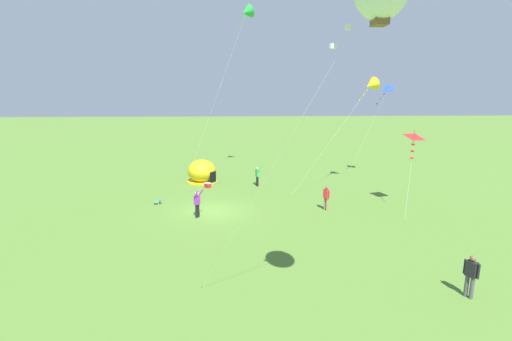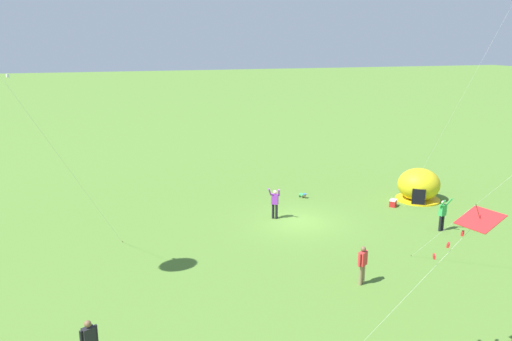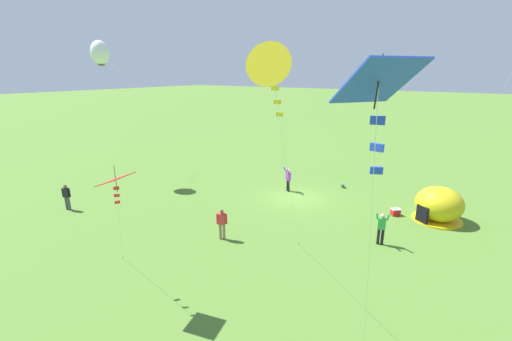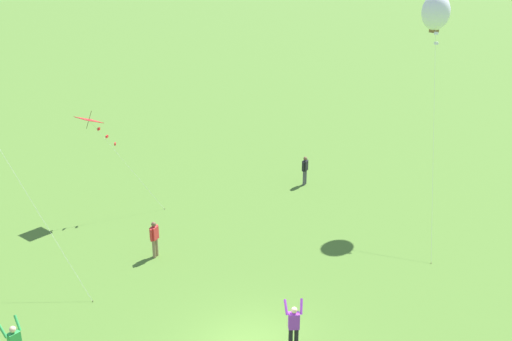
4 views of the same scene
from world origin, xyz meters
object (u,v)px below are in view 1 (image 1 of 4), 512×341
at_px(person_watching_sky, 326,197).
at_px(person_near_tent, 257,175).
at_px(person_strolling, 471,274).
at_px(kite_green, 247,12).
at_px(cooler_box, 208,185).
at_px(person_flying_kite, 197,203).
at_px(kite_red, 414,139).
at_px(kite_blue, 387,91).
at_px(popup_tent, 202,171).
at_px(toddler_crawling, 158,202).
at_px(kite_yellow, 371,85).

distance_m(person_watching_sky, person_near_tent, 8.32).
bearing_deg(person_strolling, kite_green, -162.99).
distance_m(cooler_box, kite_green, 17.07).
bearing_deg(person_near_tent, person_strolling, 20.21).
bearing_deg(person_strolling, cooler_box, -148.31).
height_order(person_flying_kite, person_near_tent, same).
bearing_deg(kite_red, kite_blue, 166.72).
height_order(popup_tent, person_watching_sky, popup_tent).
bearing_deg(kite_red, kite_green, -139.94).
distance_m(person_flying_kite, kite_blue, 21.21).
height_order(person_strolling, kite_red, kite_red).
relative_size(cooler_box, toddler_crawling, 1.16).
distance_m(toddler_crawling, person_watching_sky, 12.15).
bearing_deg(kite_red, person_strolling, -17.24).
bearing_deg(cooler_box, person_near_tent, 92.86).
xyz_separation_m(popup_tent, toddler_crawling, (6.95, -2.69, -0.82)).
relative_size(kite_green, kite_red, 3.02).
distance_m(kite_blue, kite_green, 15.32).
bearing_deg(kite_blue, cooler_box, -80.82).
bearing_deg(cooler_box, kite_blue, 99.18).
height_order(kite_green, kite_red, kite_green).
relative_size(person_flying_kite, kite_yellow, 0.20).
height_order(toddler_crawling, person_watching_sky, person_watching_sky).
xyz_separation_m(popup_tent, person_watching_sky, (9.24, 9.21, -0.03)).
bearing_deg(kite_green, person_flying_kite, -16.04).
height_order(person_near_tent, kite_blue, kite_blue).
bearing_deg(kite_green, kite_blue, 76.22).
height_order(toddler_crawling, person_flying_kite, person_flying_kite).
height_order(toddler_crawling, kite_blue, kite_blue).
bearing_deg(toddler_crawling, kite_green, 146.07).
height_order(person_flying_kite, kite_red, kite_red).
bearing_deg(kite_green, person_strolling, 17.01).
relative_size(cooler_box, person_near_tent, 0.34).
bearing_deg(person_strolling, popup_tent, -149.86).
relative_size(toddler_crawling, kite_green, 0.03).
distance_m(toddler_crawling, kite_green, 20.16).
xyz_separation_m(popup_tent, kite_green, (-3.64, 4.43, 14.79)).
distance_m(cooler_box, toddler_crawling, 5.77).
distance_m(person_near_tent, kite_green, 15.85).
height_order(person_near_tent, kite_red, kite_red).
bearing_deg(cooler_box, kite_red, 64.68).
bearing_deg(popup_tent, kite_red, 58.96).
bearing_deg(person_watching_sky, kite_red, 91.11).
bearing_deg(cooler_box, person_flying_kite, -1.16).
xyz_separation_m(person_near_tent, kite_yellow, (0.97, 9.38, 7.73)).
bearing_deg(person_watching_sky, person_flying_kite, -84.64).
bearing_deg(kite_red, person_near_tent, -124.99).
bearing_deg(kite_green, toddler_crawling, -33.93).
bearing_deg(kite_blue, kite_red, -13.28).
relative_size(popup_tent, kite_green, 0.17).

